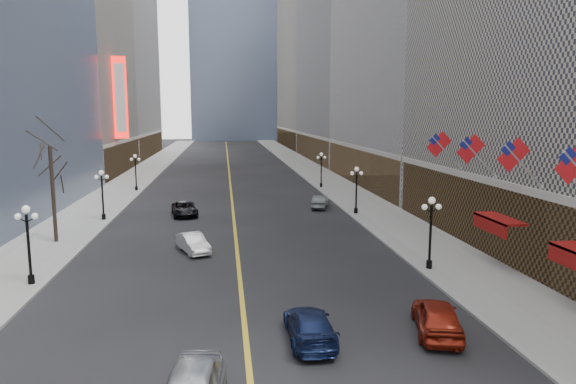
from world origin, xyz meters
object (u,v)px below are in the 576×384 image
object	(u,v)px
streetlamp_east_3	(321,166)
streetlamp_west_2	(102,190)
car_nb_mid	(193,243)
streetlamp_east_1	(431,225)
car_sb_mid	(437,317)
car_sb_near	(310,326)
streetlamp_east_2	(356,185)
streetlamp_west_3	(136,169)
car_sb_far	(320,202)
car_nb_far	(185,209)
streetlamp_west_1	(28,236)

from	to	relation	value
streetlamp_east_3	streetlamp_west_2	size ratio (longest dim) A/B	1.00
streetlamp_east_3	car_nb_mid	distance (m)	33.40
streetlamp_east_3	streetlamp_west_2	distance (m)	29.68
streetlamp_east_1	streetlamp_west_2	distance (m)	29.68
streetlamp_east_3	car_sb_mid	distance (m)	45.08
car_sb_near	car_sb_mid	bearing A→B (deg)	-179.43
streetlamp_east_2	streetlamp_west_2	distance (m)	23.60
streetlamp_east_1	streetlamp_east_2	bearing A→B (deg)	90.00
car_nb_mid	streetlamp_west_3	bearing A→B (deg)	84.98
streetlamp_east_2	car_nb_mid	world-z (taller)	streetlamp_east_2
streetlamp_east_1	car_nb_mid	distance (m)	16.26
streetlamp_west_2	car_sb_mid	bearing A→B (deg)	-53.00
car_sb_far	car_nb_far	bearing A→B (deg)	26.50
streetlamp_west_3	car_sb_mid	world-z (taller)	streetlamp_west_3
streetlamp_east_1	car_sb_far	world-z (taller)	streetlamp_east_1
streetlamp_west_2	car_nb_mid	world-z (taller)	streetlamp_west_2
streetlamp_west_2	streetlamp_east_2	bearing A→B (deg)	0.00
car_sb_near	car_nb_mid	bearing A→B (deg)	-68.74
streetlamp_east_1	car_sb_mid	distance (m)	9.74
streetlamp_east_1	streetlamp_west_3	world-z (taller)	same
streetlamp_west_1	streetlamp_east_3	bearing A→B (deg)	56.75
car_nb_mid	car_sb_near	xyz separation A→B (m)	(5.81, -15.12, 0.02)
car_sb_mid	car_sb_far	xyz separation A→B (m)	(0.52, 30.75, -0.12)
streetlamp_west_1	car_nb_mid	xyz separation A→B (m)	(8.72, 6.18, -2.24)
streetlamp_east_2	streetlamp_west_2	world-z (taller)	same
streetlamp_east_1	streetlamp_west_2	world-z (taller)	same
streetlamp_east_3	streetlamp_west_3	size ratio (longest dim) A/B	1.00
car_nb_far	streetlamp_west_1	bearing A→B (deg)	-119.63
streetlamp_west_2	car_nb_far	distance (m)	7.66
streetlamp_east_1	car_nb_far	distance (m)	25.62
car_nb_far	car_sb_near	bearing A→B (deg)	-84.97
streetlamp_west_2	car_sb_far	bearing A→B (deg)	10.47
streetlamp_east_2	streetlamp_west_1	distance (m)	29.68
streetlamp_west_2	streetlamp_west_3	bearing A→B (deg)	90.00
streetlamp_west_2	streetlamp_west_3	world-z (taller)	same
streetlamp_west_3	car_sb_far	distance (m)	25.26
streetlamp_west_1	car_sb_mid	world-z (taller)	streetlamp_west_1
car_sb_mid	streetlamp_east_3	bearing A→B (deg)	-80.06
streetlamp_east_3	car_sb_mid	xyz separation A→B (m)	(-3.32, -44.91, -2.12)
streetlamp_east_1	streetlamp_west_1	size ratio (longest dim) A/B	1.00
streetlamp_east_1	car_nb_mid	world-z (taller)	streetlamp_east_1
streetlamp_west_1	car_sb_near	bearing A→B (deg)	-31.60
streetlamp_west_2	car_sb_mid	xyz separation A→B (m)	(20.28, -26.91, -2.12)
streetlamp_east_3	streetlamp_west_1	world-z (taller)	same
streetlamp_east_2	car_nb_far	bearing A→B (deg)	174.68
streetlamp_west_3	car_sb_near	xyz separation A→B (m)	(14.53, -44.94, -2.22)
streetlamp_east_2	streetlamp_east_3	world-z (taller)	same
car_sb_mid	streetlamp_east_2	bearing A→B (deg)	-82.87
streetlamp_west_1	car_sb_near	size ratio (longest dim) A/B	0.96
streetlamp_east_3	car_sb_near	distance (m)	45.90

